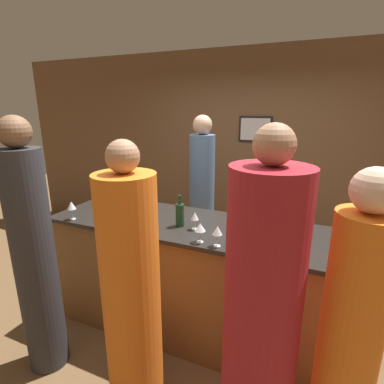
# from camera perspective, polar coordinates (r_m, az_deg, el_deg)

# --- Properties ---
(ground_plane) EXTENTS (14.00, 14.00, 0.00)m
(ground_plane) POSITION_cam_1_polar(r_m,az_deg,el_deg) (3.12, 1.74, -24.94)
(ground_plane) COLOR brown
(back_wall) EXTENTS (8.00, 0.08, 2.80)m
(back_wall) POSITION_cam_1_polar(r_m,az_deg,el_deg) (4.27, 11.62, 6.99)
(back_wall) COLOR brown
(back_wall) RESTS_ON ground_plane
(bar_counter) EXTENTS (2.72, 0.80, 1.08)m
(bar_counter) POSITION_cam_1_polar(r_m,az_deg,el_deg) (2.80, 1.84, -16.54)
(bar_counter) COLOR brown
(bar_counter) RESTS_ON ground_plane
(bartender) EXTENTS (0.28, 0.28, 1.96)m
(bartender) POSITION_cam_1_polar(r_m,az_deg,el_deg) (3.46, 1.87, -2.67)
(bartender) COLOR #4C6B93
(bartender) RESTS_ON ground_plane
(guest_0) EXTENTS (0.29, 0.29, 1.80)m
(guest_0) POSITION_cam_1_polar(r_m,az_deg,el_deg) (1.86, 27.38, -25.78)
(guest_0) COLOR orange
(guest_0) RESTS_ON ground_plane
(guest_1) EXTENTS (0.38, 0.38, 1.87)m
(guest_1) POSITION_cam_1_polar(r_m,az_deg,el_deg) (2.10, -11.46, -18.45)
(guest_1) COLOR orange
(guest_1) RESTS_ON ground_plane
(guest_2) EXTENTS (0.30, 0.30, 1.99)m
(guest_2) POSITION_cam_1_polar(r_m,az_deg,el_deg) (2.58, -27.80, -11.06)
(guest_2) COLOR #2D2D33
(guest_2) RESTS_ON ground_plane
(guest_3) EXTENTS (0.39, 0.39, 1.98)m
(guest_3) POSITION_cam_1_polar(r_m,az_deg,el_deg) (1.77, 12.91, -24.02)
(guest_3) COLOR maroon
(guest_3) RESTS_ON ground_plane
(wine_bottle_0) EXTENTS (0.08, 0.08, 0.27)m
(wine_bottle_0) POSITION_cam_1_polar(r_m,az_deg,el_deg) (2.63, 19.12, -4.15)
(wine_bottle_0) COLOR black
(wine_bottle_0) RESTS_ON bar_counter
(wine_bottle_1) EXTENTS (0.07, 0.07, 0.27)m
(wine_bottle_1) POSITION_cam_1_polar(r_m,az_deg,el_deg) (2.50, -2.32, -4.28)
(wine_bottle_1) COLOR #19381E
(wine_bottle_1) RESTS_ON bar_counter
(wine_glass_0) EXTENTS (0.08, 0.08, 0.17)m
(wine_glass_0) POSITION_cam_1_polar(r_m,az_deg,el_deg) (2.84, -21.98, -2.46)
(wine_glass_0) COLOR silver
(wine_glass_0) RESTS_ON bar_counter
(wine_glass_1) EXTENTS (0.07, 0.07, 0.16)m
(wine_glass_1) POSITION_cam_1_polar(r_m,az_deg,el_deg) (2.71, -15.89, -2.81)
(wine_glass_1) COLOR silver
(wine_glass_1) RESTS_ON bar_counter
(wine_glass_2) EXTENTS (0.07, 0.07, 0.16)m
(wine_glass_2) POSITION_cam_1_polar(r_m,az_deg,el_deg) (2.63, -9.90, -3.02)
(wine_glass_2) COLOR silver
(wine_glass_2) RESTS_ON bar_counter
(wine_glass_3) EXTENTS (0.06, 0.06, 0.17)m
(wine_glass_3) POSITION_cam_1_polar(r_m,az_deg,el_deg) (2.76, -13.64, -2.14)
(wine_glass_3) COLOR silver
(wine_glass_3) RESTS_ON bar_counter
(wine_glass_4) EXTENTS (0.08, 0.08, 0.15)m
(wine_glass_4) POSITION_cam_1_polar(r_m,az_deg,el_deg) (2.19, 1.57, -6.81)
(wine_glass_4) COLOR silver
(wine_glass_4) RESTS_ON bar_counter
(wine_glass_5) EXTENTS (0.07, 0.07, 0.16)m
(wine_glass_5) POSITION_cam_1_polar(r_m,az_deg,el_deg) (2.14, 4.87, -7.40)
(wine_glass_5) COLOR silver
(wine_glass_5) RESTS_ON bar_counter
(wine_glass_6) EXTENTS (0.08, 0.08, 0.16)m
(wine_glass_6) POSITION_cam_1_polar(r_m,az_deg,el_deg) (2.43, -8.69, -4.55)
(wine_glass_6) COLOR silver
(wine_glass_6) RESTS_ON bar_counter
(wine_glass_7) EXTENTS (0.06, 0.06, 0.15)m
(wine_glass_7) POSITION_cam_1_polar(r_m,az_deg,el_deg) (2.42, 0.52, -4.70)
(wine_glass_7) COLOR silver
(wine_glass_7) RESTS_ON bar_counter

